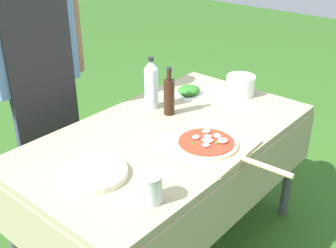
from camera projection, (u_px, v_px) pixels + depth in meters
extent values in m
plane|color=#2D5B1E|center=(168.00, 246.00, 2.34)|extent=(12.00, 12.00, 0.00)
cube|color=gray|center=(168.00, 135.00, 2.02)|extent=(1.47, 0.82, 0.04)
cube|color=gray|center=(240.00, 196.00, 1.85)|extent=(1.47, 0.01, 0.28)
cube|color=gray|center=(111.00, 137.00, 2.33)|extent=(1.47, 0.01, 0.28)
cube|color=gray|center=(41.00, 243.00, 1.59)|extent=(0.01, 0.82, 0.28)
cube|color=gray|center=(246.00, 114.00, 2.59)|extent=(0.01, 0.82, 0.28)
cylinder|color=#4C4C51|center=(290.00, 166.00, 2.44)|extent=(0.05, 0.05, 0.69)
cylinder|color=#4C4C51|center=(14.00, 234.00, 1.93)|extent=(0.05, 0.05, 0.69)
cylinder|color=#4C4C51|center=(193.00, 129.00, 2.85)|extent=(0.05, 0.05, 0.69)
cylinder|color=#333D56|center=(57.00, 147.00, 2.47)|extent=(0.12, 0.12, 0.85)
cylinder|color=#333D56|center=(32.00, 158.00, 2.36)|extent=(0.12, 0.12, 0.85)
cube|color=#4C7099|center=(25.00, 24.00, 2.08)|extent=(0.47, 0.21, 0.63)
cube|color=#232326|center=(43.00, 75.00, 2.13)|extent=(0.37, 0.02, 0.92)
cylinder|color=brown|center=(71.00, 21.00, 2.27)|extent=(0.10, 0.10, 0.56)
cube|color=#D1B27F|center=(206.00, 145.00, 1.88)|extent=(0.39, 0.39, 0.01)
cylinder|color=#D1B27F|center=(267.00, 167.00, 1.72)|extent=(0.04, 0.22, 0.02)
cylinder|color=beige|center=(206.00, 143.00, 1.87)|extent=(0.28, 0.28, 0.01)
cylinder|color=red|center=(206.00, 141.00, 1.87)|extent=(0.25, 0.25, 0.00)
ellipsoid|color=white|center=(208.00, 136.00, 1.89)|extent=(0.04, 0.05, 0.01)
ellipsoid|color=white|center=(206.00, 145.00, 1.83)|extent=(0.05, 0.05, 0.01)
ellipsoid|color=white|center=(206.00, 140.00, 1.87)|extent=(0.04, 0.04, 0.01)
ellipsoid|color=white|center=(208.00, 140.00, 1.86)|extent=(0.06, 0.06, 0.01)
ellipsoid|color=white|center=(207.00, 131.00, 1.94)|extent=(0.04, 0.04, 0.01)
ellipsoid|color=white|center=(196.00, 137.00, 1.89)|extent=(0.04, 0.03, 0.02)
ellipsoid|color=white|center=(217.00, 136.00, 1.89)|extent=(0.03, 0.04, 0.02)
ellipsoid|color=white|center=(223.00, 141.00, 1.85)|extent=(0.06, 0.06, 0.02)
ellipsoid|color=#286B23|center=(206.00, 132.00, 1.94)|extent=(0.02, 0.03, 0.00)
ellipsoid|color=#286B23|center=(209.00, 138.00, 1.89)|extent=(0.04, 0.03, 0.00)
ellipsoid|color=#286B23|center=(193.00, 143.00, 1.85)|extent=(0.03, 0.02, 0.00)
ellipsoid|color=#286B23|center=(217.00, 142.00, 1.85)|extent=(0.03, 0.02, 0.00)
cylinder|color=black|center=(169.00, 97.00, 2.15)|extent=(0.06, 0.06, 0.19)
cylinder|color=black|center=(169.00, 75.00, 2.09)|extent=(0.02, 0.02, 0.05)
cylinder|color=#232326|center=(169.00, 69.00, 2.08)|extent=(0.03, 0.03, 0.02)
cylinder|color=silver|center=(151.00, 88.00, 2.21)|extent=(0.07, 0.07, 0.22)
cone|color=silver|center=(151.00, 65.00, 2.15)|extent=(0.07, 0.07, 0.04)
cylinder|color=#232326|center=(151.00, 59.00, 2.13)|extent=(0.03, 0.03, 0.02)
cube|color=silver|center=(189.00, 94.00, 2.41)|extent=(0.18, 0.16, 0.01)
ellipsoid|color=#286B23|center=(189.00, 90.00, 2.39)|extent=(0.15, 0.14, 0.05)
cylinder|color=silver|center=(240.00, 85.00, 2.39)|extent=(0.16, 0.16, 0.11)
cylinder|color=beige|center=(93.00, 175.00, 1.68)|extent=(0.28, 0.28, 0.00)
cylinder|color=beige|center=(93.00, 174.00, 1.67)|extent=(0.28, 0.28, 0.00)
cylinder|color=beige|center=(93.00, 173.00, 1.67)|extent=(0.28, 0.28, 0.00)
cylinder|color=beige|center=(93.00, 172.00, 1.67)|extent=(0.28, 0.28, 0.00)
cylinder|color=beige|center=(93.00, 171.00, 1.67)|extent=(0.27, 0.27, 0.00)
cylinder|color=silver|center=(150.00, 189.00, 1.51)|extent=(0.09, 0.09, 0.10)
cylinder|color=red|center=(151.00, 193.00, 1.52)|extent=(0.08, 0.08, 0.07)
cylinder|color=#B7B2A3|center=(150.00, 177.00, 1.49)|extent=(0.09, 0.09, 0.01)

